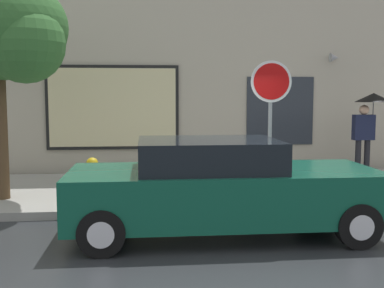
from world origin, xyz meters
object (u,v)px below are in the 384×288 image
(fire_hydrant, at_px, (93,178))
(parked_car, at_px, (221,188))
(stop_sign, at_px, (271,103))
(pedestrian_with_umbrella, at_px, (370,112))
(street_tree, at_px, (1,31))

(fire_hydrant, bearing_deg, parked_car, -45.30)
(fire_hydrant, bearing_deg, stop_sign, -10.81)
(parked_car, relative_size, pedestrian_with_umbrella, 2.28)
(pedestrian_with_umbrella, relative_size, stop_sign, 0.78)
(parked_car, xyz_separation_m, stop_sign, (1.16, 1.54, 1.26))
(street_tree, relative_size, stop_sign, 1.62)
(street_tree, distance_m, stop_sign, 5.11)
(stop_sign, bearing_deg, fire_hydrant, 169.19)
(fire_hydrant, bearing_deg, street_tree, 179.82)
(parked_car, distance_m, pedestrian_with_umbrella, 6.07)
(fire_hydrant, height_order, street_tree, street_tree)
(parked_car, distance_m, fire_hydrant, 3.06)
(pedestrian_with_umbrella, height_order, stop_sign, stop_sign)
(fire_hydrant, relative_size, stop_sign, 0.30)
(pedestrian_with_umbrella, bearing_deg, parked_car, -136.32)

